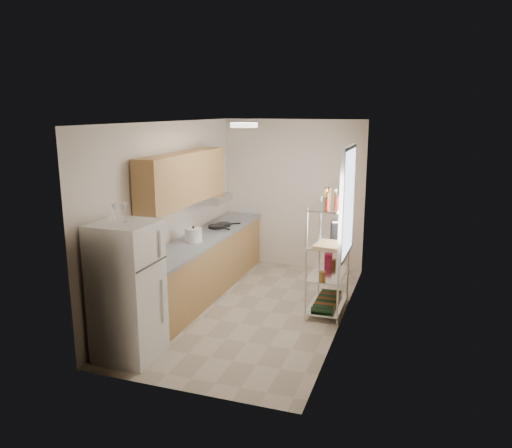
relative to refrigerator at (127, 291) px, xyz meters
The scene contains 16 objects.
room 2.00m from the refrigerator, 63.27° to the left, with size 2.52×4.42×2.62m.
counter_run 2.19m from the refrigerator, 91.29° to the left, with size 0.63×3.51×0.90m.
upper_cabinets 2.10m from the refrigerator, 95.78° to the left, with size 0.33×2.20×0.72m, color #A98448.
range_hood 2.70m from the refrigerator, 92.83° to the left, with size 0.50×0.60×0.12m, color #B7BABC.
window 3.05m from the refrigerator, 44.76° to the left, with size 0.06×1.00×1.46m, color white.
bakers_rack 2.78m from the refrigerator, 47.17° to the left, with size 0.45×0.90×1.73m.
ceiling_dome 2.44m from the refrigerator, 58.63° to the left, with size 0.34×0.34×0.06m, color white.
refrigerator is the anchor object (origin of this frame).
wine_glass_a 0.89m from the refrigerator, 45.86° to the left, with size 0.07×0.07×0.21m, color silver, non-canonical shape.
wine_glass_b 0.89m from the refrigerator, 165.98° to the left, with size 0.07×0.07×0.19m, color silver, non-canonical shape.
rice_cooker 1.80m from the refrigerator, 91.41° to the left, with size 0.25×0.25×0.20m, color white.
frying_pan_large 2.68m from the refrigerator, 91.41° to the left, with size 0.27×0.27×0.05m, color black.
frying_pan_small 2.84m from the refrigerator, 90.27° to the left, with size 0.24×0.24×0.05m, color black.
cutting_board 2.64m from the refrigerator, 43.14° to the left, with size 0.34×0.44×0.03m, color tan.
espresso_machine 2.98m from the refrigerator, 49.17° to the left, with size 0.15×0.22×0.25m, color black.
storage_bag 2.98m from the refrigerator, 52.39° to the left, with size 0.11×0.15×0.17m, color maroon.
Camera 1 is at (2.17, -6.22, 2.76)m, focal length 35.00 mm.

